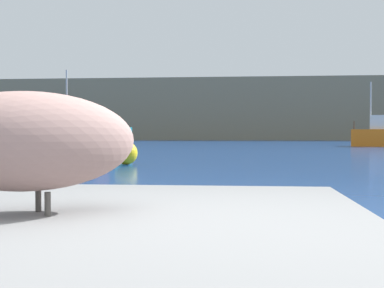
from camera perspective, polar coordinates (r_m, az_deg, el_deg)
hillside_backdrop at (r=82.70m, az=5.37°, el=3.75°), size 140.00×11.31×9.50m
pier_dock at (r=2.75m, az=-17.26°, el=-14.45°), size 3.38×3.00×0.67m
pelican at (r=2.64m, az=-17.62°, el=0.55°), size 1.30×1.07×0.94m
fishing_boat_teal at (r=37.81m, az=-11.45°, el=1.00°), size 6.68×4.31×5.74m
mooring_buoy at (r=17.62m, az=-7.33°, el=-1.01°), size 0.80×0.80×0.80m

